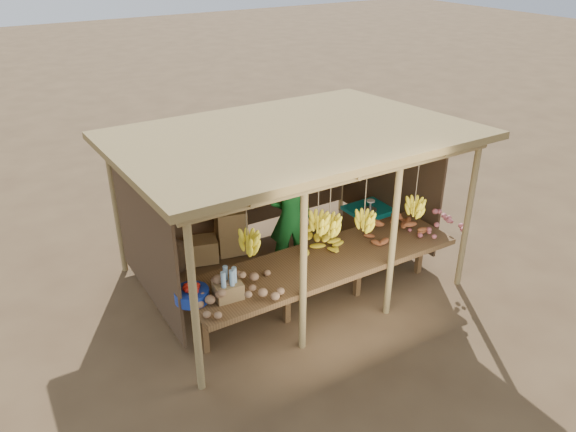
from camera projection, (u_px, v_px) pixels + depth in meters
ground at (288, 276)px, 8.70m from camera, size 60.00×60.00×0.00m
stall_structure at (290, 165)px, 7.73m from camera, size 4.70×3.50×2.43m
counter at (324, 263)px, 7.64m from camera, size 3.90×1.05×0.80m
potato_heap at (240, 287)px, 6.69m from camera, size 1.25×1.02×0.37m
sweet_potato_heap at (395, 223)px, 8.18m from camera, size 1.02×0.79×0.35m
onion_heap at (441, 221)px, 8.22m from camera, size 0.94×0.77×0.36m
banana_pile at (319, 239)px, 7.76m from camera, size 0.65×0.44×0.35m
tomato_basin at (192, 294)px, 6.73m from camera, size 0.42×0.42×0.22m
bottle_box at (228, 286)px, 6.75m from camera, size 0.35×0.29×0.42m
vendor at (290, 218)px, 8.51m from camera, size 0.77×0.66×1.80m
tarp_crate at (367, 224)px, 9.50m from camera, size 0.73×0.63×0.85m
carton_stack at (222, 237)px, 9.11m from camera, size 1.07×0.47×0.76m
burlap_sacks at (161, 257)px, 8.67m from camera, size 0.89×0.47×0.63m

